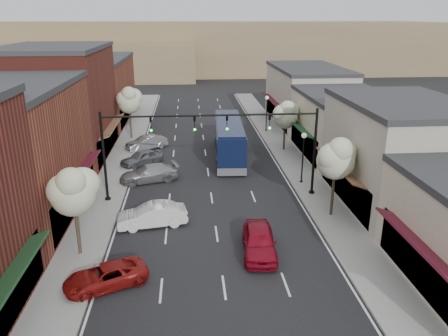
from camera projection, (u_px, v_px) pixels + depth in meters
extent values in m
plane|color=black|center=(219.00, 249.00, 26.76)|extent=(160.00, 160.00, 0.00)
cube|color=gray|center=(122.00, 158.00, 43.49)|extent=(2.80, 73.00, 0.15)
cube|color=gray|center=(288.00, 154.00, 44.78)|extent=(2.80, 73.00, 0.15)
cube|color=gray|center=(136.00, 158.00, 43.59)|extent=(0.25, 73.00, 0.17)
cube|color=gray|center=(274.00, 155.00, 44.67)|extent=(0.25, 73.00, 0.17)
cube|color=#183E1F|center=(1.00, 291.00, 17.49)|extent=(1.07, 9.80, 0.49)
cube|color=brown|center=(4.00, 156.00, 29.81)|extent=(9.00, 14.00, 9.00)
cube|color=black|center=(72.00, 193.00, 31.09)|extent=(0.60, 11.90, 2.60)
cube|color=#531321|center=(81.00, 173.00, 30.66)|extent=(1.07, 9.80, 0.49)
cube|color=maroon|center=(59.00, 105.00, 42.73)|extent=(9.00, 14.00, 10.50)
cube|color=#2D2D30|center=(52.00, 48.00, 40.93)|extent=(9.20, 14.10, 0.40)
cube|color=black|center=(106.00, 140.00, 44.26)|extent=(0.60, 11.90, 2.60)
cube|color=brown|center=(112.00, 125.00, 43.83)|extent=(1.07, 9.80, 0.49)
cube|color=brown|center=(93.00, 91.00, 58.19)|extent=(9.00, 18.00, 8.00)
cube|color=#2D2D30|center=(90.00, 59.00, 56.80)|extent=(9.20, 18.10, 0.40)
cube|color=black|center=(126.00, 108.00, 59.31)|extent=(0.60, 15.30, 2.60)
cube|color=#183E1F|center=(131.00, 97.00, 58.88)|extent=(1.07, 12.60, 0.49)
cube|color=black|center=(433.00, 274.00, 21.36)|extent=(0.60, 10.20, 2.60)
cube|color=#531321|center=(422.00, 247.00, 20.81)|extent=(1.07, 8.40, 0.49)
cube|color=#B5AA9B|center=(399.00, 156.00, 32.22)|extent=(8.00, 12.00, 7.50)
cube|color=#2D2D30|center=(406.00, 103.00, 30.92)|extent=(8.20, 12.10, 0.40)
cube|color=black|center=(347.00, 184.00, 32.65)|extent=(0.60, 10.20, 2.60)
cube|color=brown|center=(339.00, 166.00, 32.09)|extent=(1.07, 8.40, 0.49)
cube|color=beige|center=(343.00, 127.00, 43.76)|extent=(8.00, 12.00, 6.00)
cube|color=#2D2D30|center=(346.00, 95.00, 42.70)|extent=(8.20, 12.10, 0.40)
cube|color=black|center=(306.00, 141.00, 43.94)|extent=(0.60, 10.20, 2.60)
cube|color=#183E1F|center=(299.00, 127.00, 43.38)|extent=(1.07, 8.40, 0.49)
cube|color=#B5AA9B|center=(307.00, 97.00, 56.76)|extent=(8.00, 16.00, 7.00)
cube|color=#2D2D30|center=(309.00, 68.00, 55.54)|extent=(8.20, 16.10, 0.40)
cube|color=black|center=(278.00, 112.00, 57.10)|extent=(0.60, 13.60, 2.60)
cube|color=#531321|center=(273.00, 101.00, 56.55)|extent=(1.07, 11.20, 0.49)
cube|color=#7A6647|center=(193.00, 47.00, 109.42)|extent=(120.00, 30.00, 12.00)
cube|color=#7A6647|center=(82.00, 61.00, 96.87)|extent=(50.00, 20.00, 8.00)
cylinder|color=black|center=(311.00, 193.00, 34.85)|extent=(0.44, 0.44, 0.30)
cylinder|color=black|center=(314.00, 153.00, 33.74)|extent=(0.20, 0.20, 7.00)
cylinder|color=black|center=(264.00, 114.00, 32.41)|extent=(8.00, 0.14, 0.14)
imported|color=black|center=(269.00, 122.00, 32.64)|extent=(0.18, 0.46, 1.10)
sphere|color=#19E533|center=(270.00, 128.00, 32.66)|extent=(0.18, 0.18, 0.18)
imported|color=black|center=(227.00, 123.00, 32.39)|extent=(0.18, 0.46, 1.10)
sphere|color=#19E533|center=(227.00, 129.00, 32.42)|extent=(0.18, 0.18, 0.18)
cylinder|color=black|center=(108.00, 199.00, 33.62)|extent=(0.44, 0.44, 0.30)
cylinder|color=black|center=(104.00, 158.00, 32.51)|extent=(0.20, 0.20, 7.00)
cylinder|color=black|center=(156.00, 116.00, 31.79)|extent=(8.00, 0.14, 0.14)
imported|color=black|center=(151.00, 124.00, 31.96)|extent=(0.18, 0.46, 1.10)
sphere|color=#19E533|center=(151.00, 130.00, 31.98)|extent=(0.18, 0.18, 0.18)
imported|color=black|center=(195.00, 124.00, 32.21)|extent=(0.18, 0.46, 1.10)
sphere|color=#19E533|center=(195.00, 130.00, 32.23)|extent=(0.18, 0.18, 0.18)
cylinder|color=#47382B|center=(333.00, 192.00, 30.55)|extent=(0.20, 0.20, 3.71)
sphere|color=beige|center=(335.00, 161.00, 29.78)|extent=(2.60, 2.60, 2.60)
sphere|color=beige|center=(342.00, 153.00, 29.94)|extent=(2.00, 2.00, 2.00)
sphere|color=beige|center=(332.00, 157.00, 29.35)|extent=(1.90, 1.90, 1.90)
sphere|color=beige|center=(341.00, 150.00, 29.01)|extent=(1.70, 1.70, 1.70)
cylinder|color=#47382B|center=(284.00, 136.00, 45.66)|extent=(0.20, 0.20, 3.33)
sphere|color=beige|center=(285.00, 116.00, 44.97)|extent=(2.60, 2.60, 2.60)
sphere|color=beige|center=(290.00, 111.00, 45.15)|extent=(2.00, 2.00, 2.00)
sphere|color=beige|center=(282.00, 114.00, 44.55)|extent=(1.90, 1.90, 1.90)
sphere|color=beige|center=(288.00, 109.00, 44.23)|extent=(1.70, 1.70, 1.70)
cylinder|color=#47382B|center=(77.00, 229.00, 25.54)|extent=(0.20, 0.20, 3.52)
sphere|color=beige|center=(73.00, 194.00, 24.81)|extent=(2.60, 2.60, 2.60)
sphere|color=beige|center=(82.00, 184.00, 24.98)|extent=(2.00, 2.00, 2.00)
sphere|color=beige|center=(64.00, 191.00, 24.39)|extent=(1.90, 1.90, 1.90)
sphere|color=beige|center=(71.00, 183.00, 24.06)|extent=(1.70, 1.70, 1.70)
cylinder|color=#47382B|center=(131.00, 123.00, 49.94)|extent=(0.20, 0.20, 3.84)
sphere|color=beige|center=(129.00, 102.00, 49.14)|extent=(2.60, 2.60, 2.60)
sphere|color=beige|center=(134.00, 97.00, 49.31)|extent=(2.00, 2.00, 2.00)
sphere|color=beige|center=(125.00, 99.00, 48.71)|extent=(1.90, 1.90, 1.90)
sphere|color=beige|center=(129.00, 94.00, 48.36)|extent=(1.70, 1.70, 1.70)
cylinder|color=black|center=(301.00, 182.00, 37.20)|extent=(0.28, 0.28, 0.20)
cylinder|color=black|center=(303.00, 161.00, 36.57)|extent=(0.12, 0.12, 4.00)
sphere|color=white|center=(304.00, 136.00, 35.84)|extent=(0.44, 0.44, 0.44)
cylinder|color=black|center=(266.00, 131.00, 53.66)|extent=(0.28, 0.28, 0.20)
cylinder|color=black|center=(266.00, 116.00, 53.03)|extent=(0.12, 0.12, 4.00)
sphere|color=white|center=(267.00, 98.00, 52.30)|extent=(0.44, 0.44, 0.44)
cube|color=#0D1634|center=(229.00, 138.00, 43.46)|extent=(3.15, 12.11, 3.05)
cube|color=#595B60|center=(229.00, 152.00, 43.93)|extent=(3.17, 12.13, 0.70)
cube|color=black|center=(229.00, 134.00, 43.32)|extent=(3.17, 11.15, 1.10)
cube|color=#0D1634|center=(229.00, 123.00, 42.94)|extent=(2.92, 11.62, 0.25)
cube|color=black|center=(232.00, 150.00, 37.64)|extent=(2.08, 0.18, 1.20)
cylinder|color=black|center=(218.00, 166.00, 39.94)|extent=(0.37, 1.05, 1.04)
cylinder|color=black|center=(244.00, 166.00, 40.02)|extent=(0.37, 1.05, 1.04)
cylinder|color=black|center=(216.00, 142.00, 47.48)|extent=(0.37, 1.05, 1.04)
cylinder|color=black|center=(238.00, 142.00, 47.56)|extent=(0.37, 1.05, 1.04)
cylinder|color=black|center=(217.00, 146.00, 46.16)|extent=(0.37, 1.05, 1.04)
cylinder|color=black|center=(239.00, 145.00, 46.24)|extent=(0.37, 1.05, 1.04)
imported|color=maroon|center=(259.00, 241.00, 26.03)|extent=(2.34, 4.96, 1.64)
imported|color=maroon|center=(106.00, 276.00, 22.91)|extent=(4.80, 3.63, 1.21)
imported|color=white|center=(152.00, 215.00, 29.52)|extent=(4.91, 2.42, 1.55)
imported|color=#949499|center=(149.00, 173.00, 37.47)|extent=(5.37, 3.34, 1.45)
imported|color=#5C5E64|center=(142.00, 158.00, 41.63)|extent=(4.35, 3.95, 1.44)
imported|color=#9B9CA0|center=(146.00, 143.00, 46.52)|extent=(4.56, 3.65, 1.45)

